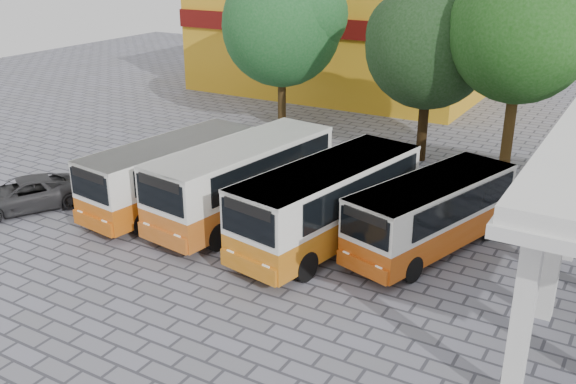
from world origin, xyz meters
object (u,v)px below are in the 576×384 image
Objects in this scene: bus_far_left at (171,170)px; parked_car at (24,194)px; bus_far_right at (432,210)px; bus_centre_right at (329,199)px; bus_centre_left at (243,176)px.

parked_car is (-5.12, -3.22, -0.97)m from bus_far_left.
parked_car is (-15.53, -4.82, -0.87)m from bus_far_right.
bus_far_left is 7.06m from bus_centre_right.
bus_centre_right is (7.06, 0.22, 0.11)m from bus_far_left.
bus_far_left is 6.12m from parked_car.
bus_centre_left reaches higher than bus_far_left.
parked_car is at bearing -147.70° from bus_centre_left.
bus_centre_right reaches higher than bus_far_left.
bus_far_right is (7.27, 1.02, -0.24)m from bus_centre_left.
bus_far_left reaches higher than bus_far_right.
bus_centre_right reaches higher than parked_car.
bus_centre_right is at bearing -141.16° from bus_far_right.
bus_far_left is at bearing -168.17° from bus_centre_right.
bus_far_right is 16.29m from parked_car.
bus_centre_right is 1.12× the size of bus_far_right.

